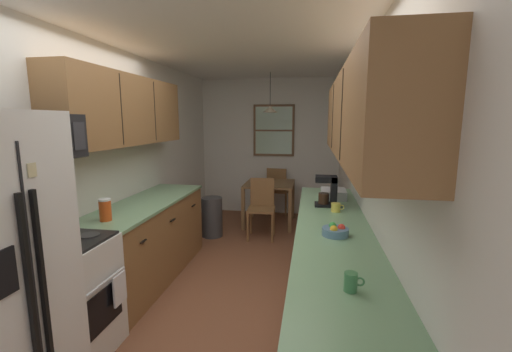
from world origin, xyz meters
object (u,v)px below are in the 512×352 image
stove_range (65,298)px  storage_canister (105,210)px  trash_bin (212,217)px  dish_rack (333,194)px  dining_table (270,189)px  dining_chair_near (262,205)px  fruit_bowl (335,231)px  mug_by_coffeemaker (336,207)px  microwave_over_range (34,137)px  dining_chair_far (278,189)px  mug_spare (351,282)px  coffee_maker (329,190)px

stove_range → storage_canister: size_ratio=5.54×
storage_canister → trash_bin: bearing=82.2°
dish_rack → dining_table: bearing=119.0°
dining_chair_near → fruit_bowl: bearing=-68.5°
stove_range → fruit_bowl: bearing=14.3°
mug_by_coffeemaker → microwave_over_range: bearing=-150.7°
storage_canister → dining_table: bearing=69.5°
dining_table → trash_bin: dining_table is taller
dining_chair_far → trash_bin: bearing=-122.1°
stove_range → mug_spare: (2.01, -0.35, 0.48)m
microwave_over_range → dining_chair_near: bearing=67.9°
dining_chair_near → dining_chair_far: 1.29m
stove_range → trash_bin: 2.78m
stove_range → dining_chair_near: (1.05, 2.87, 0.03)m
dish_rack → microwave_over_range: bearing=-140.3°
microwave_over_range → dining_table: microwave_over_range is taller
storage_canister → dish_rack: 2.39m
microwave_over_range → mug_spare: size_ratio=5.59×
stove_range → dining_chair_far: stove_range is taller
fruit_bowl → mug_by_coffeemaker: bearing=85.9°
dining_table → dish_rack: 1.99m
storage_canister → dish_rack: bearing=30.8°
microwave_over_range → storage_canister: bearing=79.2°
mug_by_coffeemaker → dish_rack: dish_rack is taller
stove_range → fruit_bowl: size_ratio=5.40×
coffee_maker → dish_rack: (0.07, 0.37, -0.12)m
mug_spare → coffee_maker: bearing=91.1°
coffee_maker → mug_spare: 1.78m
stove_range → microwave_over_range: microwave_over_range is taller
mug_spare → dining_chair_near: bearing=106.5°
trash_bin → dining_chair_far: bearing=57.9°
storage_canister → coffee_maker: coffee_maker is taller
dining_chair_far → trash_bin: dining_chair_far is taller
microwave_over_range → mug_by_coffeemaker: microwave_over_range is taller
fruit_bowl → mug_spare: bearing=-88.5°
microwave_over_range → trash_bin: (0.41, 2.76, -1.36)m
dining_chair_near → mug_by_coffeemaker: 1.98m
stove_range → mug_by_coffeemaker: stove_range is taller
dining_table → mug_by_coffeemaker: bearing=-67.7°
trash_bin → mug_spare: (1.72, -3.11, 0.64)m
coffee_maker → storage_canister: bearing=-156.7°
dining_chair_near → trash_bin: (-0.76, -0.12, -0.19)m
dining_table → dining_chair_far: 0.65m
coffee_maker → dining_table: bearing=112.9°
coffee_maker → mug_spare: size_ratio=2.95×
dining_table → mug_by_coffeemaker: 2.51m
dining_table → fruit_bowl: fruit_bowl is taller
trash_bin → dish_rack: (1.75, -0.96, 0.64)m
microwave_over_range → dining_chair_near: microwave_over_range is taller
trash_bin → microwave_over_range: bearing=-98.4°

